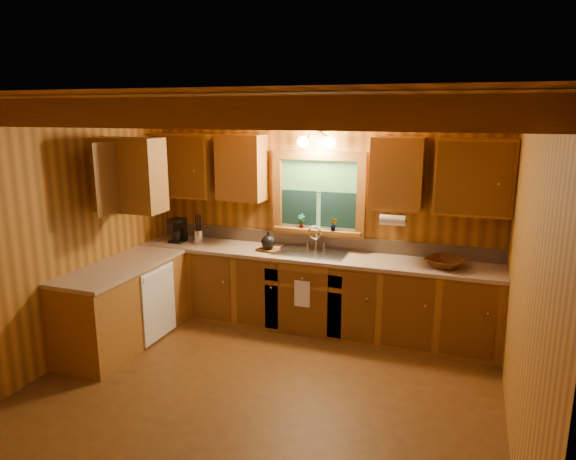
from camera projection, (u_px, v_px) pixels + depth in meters
The scene contains 20 objects.
room at pixel (256, 256), 4.40m from camera, with size 4.20×4.20×4.20m.
ceiling_beams at pixel (254, 112), 4.13m from camera, with size 4.20×2.54×0.18m.
base_cabinets at pixel (262, 296), 5.94m from camera, with size 4.20×2.22×0.86m.
countertop at pixel (263, 258), 5.84m from camera, with size 4.20×2.24×0.04m.
backsplash at pixel (318, 241), 6.20m from camera, with size 4.20×0.02×0.16m, color tan.
dishwasher_panel at pixel (159, 303), 5.70m from camera, with size 0.02×0.60×0.80m, color white.
upper_cabinets at pixel (259, 172), 5.77m from camera, with size 4.19×1.77×0.78m.
window at pixel (319, 196), 6.06m from camera, with size 1.12×0.08×1.00m.
window_sill at pixel (317, 231), 6.11m from camera, with size 1.06×0.14×0.04m, color brown.
wall_sconce at pixel (316, 142), 5.81m from camera, with size 0.45×0.21×0.17m.
paper_towel_roll at pixel (393, 220), 5.49m from camera, with size 0.11×0.11×0.27m, color white.
dish_towel at pixel (302, 294), 5.74m from camera, with size 0.18×0.01×0.30m, color white.
sink at pixel (311, 257), 5.97m from camera, with size 0.82×0.48×0.43m.
coffee_maker at pixel (179, 230), 6.47m from camera, with size 0.17×0.21×0.30m.
utensil_crock at pixel (198, 236), 6.43m from camera, with size 0.13×0.13×0.35m.
cutting_board at pixel (268, 250), 6.07m from camera, with size 0.25×0.18×0.02m, color brown.
teakettle at pixel (268, 242), 6.04m from camera, with size 0.16×0.16×0.21m.
wicker_basket at pixel (445, 263), 5.41m from camera, with size 0.40×0.40×0.10m, color #48230C.
potted_plant_left at pixel (301, 221), 6.15m from camera, with size 0.09×0.06×0.17m, color brown.
potted_plant_right at pixel (334, 224), 5.99m from camera, with size 0.09×0.07×0.16m, color brown.
Camera 1 is at (1.68, -3.90, 2.50)m, focal length 32.26 mm.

